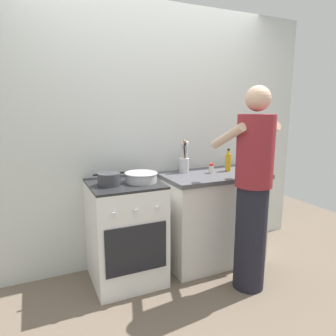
{
  "coord_description": "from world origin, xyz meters",
  "views": [
    {
      "loc": [
        -1.06,
        -2.32,
        1.53
      ],
      "look_at": [
        0.05,
        0.12,
        1.0
      ],
      "focal_mm": 32.66,
      "sensor_mm": 36.0,
      "label": 1
    }
  ],
  "objects_px": {
    "utensil_crock": "(184,162)",
    "oil_bottle": "(228,162)",
    "stove_range": "(126,232)",
    "spice_bottle": "(211,169)",
    "mixing_bowl": "(141,177)",
    "pot": "(109,179)",
    "person": "(253,191)"
  },
  "relations": [
    {
      "from": "stove_range",
      "to": "utensil_crock",
      "type": "relative_size",
      "value": 2.77
    },
    {
      "from": "stove_range",
      "to": "mixing_bowl",
      "type": "height_order",
      "value": "mixing_bowl"
    },
    {
      "from": "spice_bottle",
      "to": "utensil_crock",
      "type": "bearing_deg",
      "value": 147.3
    },
    {
      "from": "person",
      "to": "pot",
      "type": "bearing_deg",
      "value": 154.64
    },
    {
      "from": "mixing_bowl",
      "to": "oil_bottle",
      "type": "relative_size",
      "value": 1.26
    },
    {
      "from": "spice_bottle",
      "to": "oil_bottle",
      "type": "xyz_separation_m",
      "value": [
        0.21,
        0.01,
        0.05
      ]
    },
    {
      "from": "spice_bottle",
      "to": "oil_bottle",
      "type": "height_order",
      "value": "oil_bottle"
    },
    {
      "from": "stove_range",
      "to": "oil_bottle",
      "type": "height_order",
      "value": "oil_bottle"
    },
    {
      "from": "mixing_bowl",
      "to": "spice_bottle",
      "type": "distance_m",
      "value": 0.76
    },
    {
      "from": "spice_bottle",
      "to": "person",
      "type": "height_order",
      "value": "person"
    },
    {
      "from": "stove_range",
      "to": "mixing_bowl",
      "type": "bearing_deg",
      "value": -16.14
    },
    {
      "from": "mixing_bowl",
      "to": "person",
      "type": "xyz_separation_m",
      "value": [
        0.79,
        -0.51,
        -0.09
      ]
    },
    {
      "from": "mixing_bowl",
      "to": "spice_bottle",
      "type": "height_order",
      "value": "spice_bottle"
    },
    {
      "from": "stove_range",
      "to": "pot",
      "type": "xyz_separation_m",
      "value": [
        -0.14,
        -0.04,
        0.5
      ]
    },
    {
      "from": "stove_range",
      "to": "spice_bottle",
      "type": "xyz_separation_m",
      "value": [
        0.89,
        0.03,
        0.49
      ]
    },
    {
      "from": "stove_range",
      "to": "pot",
      "type": "height_order",
      "value": "pot"
    },
    {
      "from": "mixing_bowl",
      "to": "utensil_crock",
      "type": "bearing_deg",
      "value": 22.14
    },
    {
      "from": "stove_range",
      "to": "mixing_bowl",
      "type": "xyz_separation_m",
      "value": [
        0.14,
        -0.04,
        0.5
      ]
    },
    {
      "from": "utensil_crock",
      "to": "person",
      "type": "bearing_deg",
      "value": -70.19
    },
    {
      "from": "utensil_crock",
      "to": "oil_bottle",
      "type": "xyz_separation_m",
      "value": [
        0.43,
        -0.13,
        -0.01
      ]
    },
    {
      "from": "oil_bottle",
      "to": "spice_bottle",
      "type": "bearing_deg",
      "value": -176.56
    },
    {
      "from": "spice_bottle",
      "to": "mixing_bowl",
      "type": "bearing_deg",
      "value": -174.65
    },
    {
      "from": "pot",
      "to": "oil_bottle",
      "type": "distance_m",
      "value": 1.24
    },
    {
      "from": "utensil_crock",
      "to": "person",
      "type": "height_order",
      "value": "person"
    },
    {
      "from": "pot",
      "to": "utensil_crock",
      "type": "xyz_separation_m",
      "value": [
        0.81,
        0.22,
        0.05
      ]
    },
    {
      "from": "person",
      "to": "spice_bottle",
      "type": "bearing_deg",
      "value": 93.49
    },
    {
      "from": "mixing_bowl",
      "to": "person",
      "type": "distance_m",
      "value": 0.94
    },
    {
      "from": "utensil_crock",
      "to": "spice_bottle",
      "type": "relative_size",
      "value": 3.54
    },
    {
      "from": "stove_range",
      "to": "person",
      "type": "relative_size",
      "value": 0.53
    },
    {
      "from": "pot",
      "to": "oil_bottle",
      "type": "bearing_deg",
      "value": 3.88
    },
    {
      "from": "spice_bottle",
      "to": "person",
      "type": "relative_size",
      "value": 0.05
    },
    {
      "from": "stove_range",
      "to": "mixing_bowl",
      "type": "relative_size",
      "value": 3.14
    }
  ]
}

